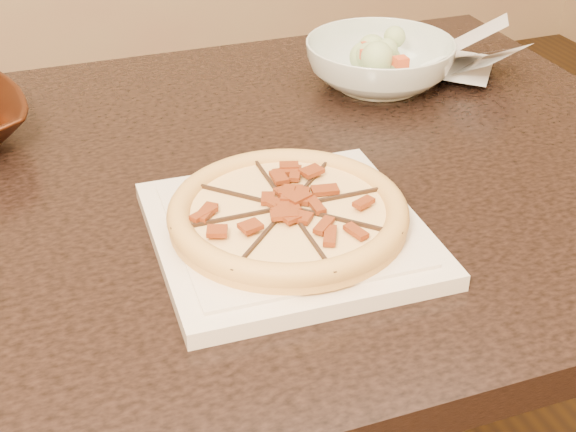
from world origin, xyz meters
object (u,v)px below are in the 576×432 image
Objects in this scene: plate at (288,232)px; pizza at (288,213)px; dining_table at (176,262)px; salad_bowl at (379,64)px.

plate is 0.02m from pizza.
plate is 1.15× the size of pizza.
plate is (0.09, -0.16, 0.12)m from dining_table.
salad_bowl is (0.27, 0.33, -0.00)m from pizza.
dining_table is at bearing 119.15° from pizza.
plate is at bearing -60.85° from dining_table.
salad_bowl reaches higher than dining_table.
pizza is (0.09, -0.16, 0.14)m from dining_table.
dining_table is 0.22m from plate.
dining_table is 5.33× the size of pizza.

